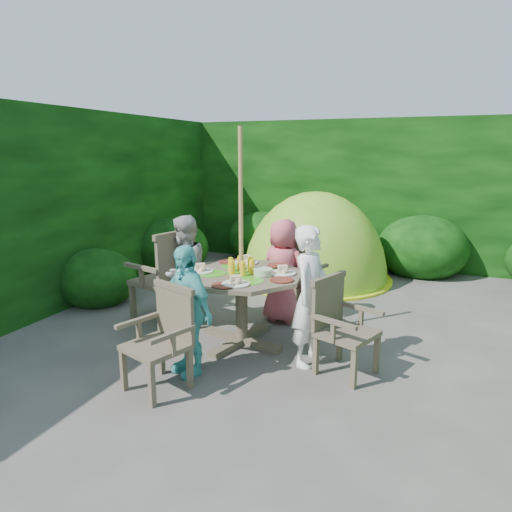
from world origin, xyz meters
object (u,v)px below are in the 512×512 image
at_px(dome_tent, 314,278).
at_px(garden_chair_front, 163,337).
at_px(parasol_pole, 241,240).
at_px(garden_chair_left, 167,275).
at_px(child_left, 185,272).
at_px(child_back, 283,271).
at_px(garden_chair_right, 340,324).
at_px(child_right, 310,296).
at_px(patio_table, 242,284).
at_px(child_front, 187,310).
at_px(garden_chair_back, 295,275).

bearing_deg(dome_tent, garden_chair_front, -96.92).
relative_size(parasol_pole, garden_chair_front, 2.61).
relative_size(garden_chair_left, child_left, 0.82).
height_order(parasol_pole, child_back, parasol_pole).
bearing_deg(garden_chair_right, child_right, 99.18).
height_order(garden_chair_left, child_back, child_back).
bearing_deg(garden_chair_right, dome_tent, 39.79).
distance_m(patio_table, dome_tent, 2.78).
distance_m(patio_table, garden_chair_left, 1.09).
bearing_deg(child_front, child_right, 58.59).
bearing_deg(child_back, garden_chair_back, -88.86).
xyz_separation_m(child_left, child_back, (0.96, 0.59, -0.03)).
xyz_separation_m(patio_table, garden_chair_back, (0.24, 1.07, -0.16)).
height_order(garden_chair_right, garden_chair_left, garden_chair_left).
height_order(child_right, child_front, child_right).
height_order(garden_chair_left, garden_chair_front, garden_chair_left).
bearing_deg(child_left, parasol_pole, 78.18).
distance_m(garden_chair_left, dome_tent, 2.75).
xyz_separation_m(parasol_pole, garden_chair_left, (-1.06, 0.25, -0.54)).
relative_size(parasol_pole, child_right, 1.67).
relative_size(parasol_pole, child_back, 1.81).
bearing_deg(child_back, garden_chair_front, 89.05).
bearing_deg(garden_chair_back, parasol_pole, 99.38).
xyz_separation_m(garden_chair_left, child_left, (0.28, -0.06, 0.08)).
bearing_deg(garden_chair_front, garden_chair_left, 140.59).
xyz_separation_m(patio_table, child_back, (0.18, 0.78, -0.03)).
xyz_separation_m(child_back, child_front, (-0.37, -1.56, -0.02)).
distance_m(patio_table, garden_chair_right, 1.12).
bearing_deg(garden_chair_left, child_left, 92.01).
bearing_deg(garden_chair_front, child_right, 60.20).
xyz_separation_m(garden_chair_front, child_left, (-0.53, 1.26, 0.19)).
bearing_deg(garden_chair_front, garden_chair_back, 96.34).
bearing_deg(garden_chair_left, child_front, 55.24).
bearing_deg(garden_chair_right, child_left, 97.67).
height_order(patio_table, child_back, child_back).
distance_m(garden_chair_left, garden_chair_back, 1.54).
bearing_deg(garden_chair_back, child_right, 135.16).
height_order(parasol_pole, garden_chair_back, parasol_pole).
xyz_separation_m(child_right, child_front, (-0.96, -0.59, -0.07)).
height_order(garden_chair_back, child_left, child_left).
bearing_deg(garden_chair_right, child_front, 133.59).
bearing_deg(child_left, garden_chair_left, -101.32).
distance_m(garden_chair_right, dome_tent, 3.15).
bearing_deg(garden_chair_right, garden_chair_back, 53.07).
bearing_deg(garden_chair_left, parasol_pole, 91.65).
bearing_deg(child_back, child_front, 88.82).
height_order(child_right, child_back, child_right).
xyz_separation_m(patio_table, child_right, (0.77, -0.19, 0.02)).
distance_m(patio_table, child_left, 0.80).
bearing_deg(parasol_pole, patio_table, -0.65).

